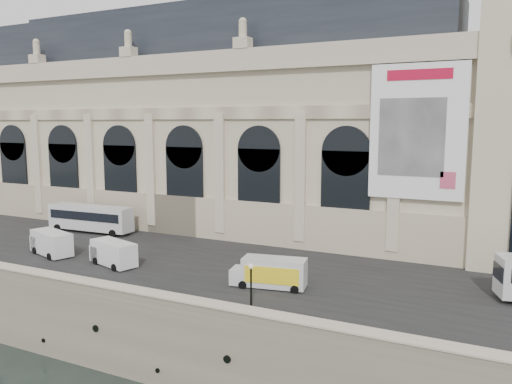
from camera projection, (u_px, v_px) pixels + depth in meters
ground at (80, 365)px, 41.16m from camera, size 260.00×260.00×0.00m
quay at (260, 241)px, 71.96m from camera, size 160.00×70.00×6.00m
street at (176, 255)px, 52.82m from camera, size 160.00×24.00×0.06m
parapet at (81, 286)px, 40.79m from camera, size 160.00×1.40×1.21m
museum at (208, 124)px, 68.56m from camera, size 69.00×18.70×29.10m
bus_left at (90, 218)px, 63.38m from camera, size 11.85×3.20×3.46m
van_b at (50, 243)px, 52.70m from camera, size 6.13×3.79×2.56m
van_c at (112, 253)px, 48.82m from camera, size 5.84×3.54×2.44m
box_truck at (270, 273)px, 42.16m from camera, size 6.65×3.18×2.58m
lamp_right at (251, 289)px, 36.14m from camera, size 0.39×0.39×3.83m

